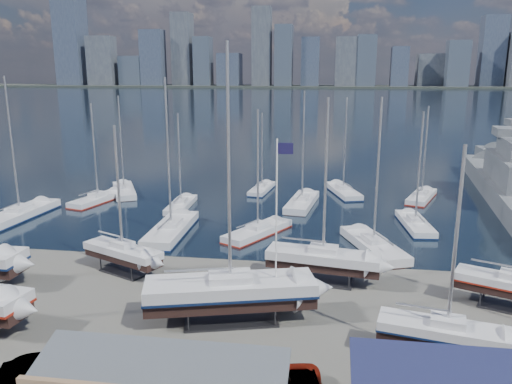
# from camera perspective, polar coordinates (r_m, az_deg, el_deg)

# --- Properties ---
(ground) EXTENTS (1400.00, 1400.00, 0.00)m
(ground) POSITION_cam_1_polar(r_m,az_deg,el_deg) (39.35, -4.14, -13.03)
(ground) COLOR #605E59
(ground) RESTS_ON ground
(water) EXTENTS (1400.00, 600.00, 0.40)m
(water) POSITION_cam_1_polar(r_m,az_deg,el_deg) (344.89, 7.04, 10.48)
(water) COLOR #172036
(water) RESTS_ON ground
(far_shore) EXTENTS (1400.00, 80.00, 2.20)m
(far_shore) POSITION_cam_1_polar(r_m,az_deg,el_deg) (604.62, 7.65, 11.85)
(far_shore) COLOR #2D332D
(far_shore) RESTS_ON ground
(skyline) EXTENTS (639.14, 43.80, 107.69)m
(skyline) POSITION_cam_1_polar(r_m,az_deg,el_deg) (598.69, 6.98, 15.49)
(skyline) COLOR #475166
(skyline) RESTS_ON far_shore
(sailboat_cradle_2) EXTENTS (8.18, 5.42, 13.26)m
(sailboat_cradle_2) POSITION_cam_1_polar(r_m,az_deg,el_deg) (46.32, -14.99, -6.68)
(sailboat_cradle_2) COLOR #2D2D33
(sailboat_cradle_2) RESTS_ON ground
(sailboat_cradle_3) EXTENTS (12.74, 6.54, 19.54)m
(sailboat_cradle_3) POSITION_cam_1_polar(r_m,az_deg,el_deg) (36.51, -2.95, -11.30)
(sailboat_cradle_3) COLOR #2D2D33
(sailboat_cradle_3) RESTS_ON ground
(sailboat_cradle_4) EXTENTS (9.86, 4.16, 15.64)m
(sailboat_cradle_4) POSITION_cam_1_polar(r_m,az_deg,el_deg) (43.27, 7.66, -7.61)
(sailboat_cradle_4) COLOR #2D2D33
(sailboat_cradle_4) RESTS_ON ground
(sailboat_cradle_5) EXTENTS (8.62, 4.04, 13.63)m
(sailboat_cradle_5) POSITION_cam_1_polar(r_m,az_deg,el_deg) (33.96, 20.97, -14.83)
(sailboat_cradle_5) COLOR #2D2D33
(sailboat_cradle_5) RESTS_ON ground
(sailboat_moored_0) EXTENTS (4.34, 12.27, 18.00)m
(sailboat_moored_0) POSITION_cam_1_polar(r_m,az_deg,el_deg) (68.06, -25.35, -2.50)
(sailboat_moored_0) COLOR black
(sailboat_moored_0) RESTS_ON water
(sailboat_moored_1) EXTENTS (5.13, 9.89, 14.23)m
(sailboat_moored_1) POSITION_cam_1_polar(r_m,az_deg,el_deg) (72.56, -17.59, -0.88)
(sailboat_moored_1) COLOR black
(sailboat_moored_1) RESTS_ON water
(sailboat_moored_2) EXTENTS (6.93, 10.13, 15.01)m
(sailboat_moored_2) POSITION_cam_1_polar(r_m,az_deg,el_deg) (76.36, -14.83, 0.01)
(sailboat_moored_2) COLOR black
(sailboat_moored_2) RESTS_ON water
(sailboat_moored_3) EXTENTS (3.53, 12.02, 17.89)m
(sailboat_moored_3) POSITION_cam_1_polar(r_m,az_deg,el_deg) (56.41, -9.65, -4.49)
(sailboat_moored_3) COLOR black
(sailboat_moored_3) RESTS_ON water
(sailboat_moored_4) EXTENTS (2.71, 8.75, 13.10)m
(sailboat_moored_4) POSITION_cam_1_polar(r_m,az_deg,el_deg) (66.95, -8.56, -1.56)
(sailboat_moored_4) COLOR black
(sailboat_moored_4) RESTS_ON water
(sailboat_moored_5) EXTENTS (3.36, 8.52, 12.39)m
(sailboat_moored_5) POSITION_cam_1_polar(r_m,az_deg,el_deg) (75.36, 0.67, 0.28)
(sailboat_moored_5) COLOR black
(sailboat_moored_5) RESTS_ON water
(sailboat_moored_6) EXTENTS (7.10, 9.77, 14.48)m
(sailboat_moored_6) POSITION_cam_1_polar(r_m,az_deg,el_deg) (55.29, 0.21, -4.67)
(sailboat_moored_6) COLOR black
(sailboat_moored_6) RESTS_ON water
(sailboat_moored_7) EXTENTS (4.37, 10.90, 16.00)m
(sailboat_moored_7) POSITION_cam_1_polar(r_m,az_deg,el_deg) (67.48, 5.28, -1.34)
(sailboat_moored_7) COLOR black
(sailboat_moored_7) RESTS_ON water
(sailboat_moored_8) EXTENTS (5.52, 10.27, 14.80)m
(sailboat_moored_8) POSITION_cam_1_polar(r_m,az_deg,el_deg) (74.78, 9.92, -0.03)
(sailboat_moored_8) COLOR black
(sailboat_moored_8) RESTS_ON water
(sailboat_moored_9) EXTENTS (6.56, 10.98, 16.03)m
(sailboat_moored_9) POSITION_cam_1_polar(r_m,az_deg,el_deg) (52.25, 13.27, -6.12)
(sailboat_moored_9) COLOR black
(sailboat_moored_9) RESTS_ON water
(sailboat_moored_10) EXTENTS (3.49, 9.57, 13.99)m
(sailboat_moored_10) POSITION_cam_1_polar(r_m,az_deg,el_deg) (60.82, 17.71, -3.62)
(sailboat_moored_10) COLOR black
(sailboat_moored_10) RESTS_ON water
(sailboat_moored_11) EXTENTS (5.72, 9.50, 13.75)m
(sailboat_moored_11) POSITION_cam_1_polar(r_m,az_deg,el_deg) (74.20, 18.38, -0.63)
(sailboat_moored_11) COLOR black
(sailboat_moored_11) RESTS_ON water
(car_a) EXTENTS (2.78, 5.04, 1.62)m
(car_a) POSITION_cam_1_polar(r_m,az_deg,el_deg) (31.68, -17.27, -19.09)
(car_a) COLOR gray
(car_a) RESTS_ON ground
(car_b) EXTENTS (4.73, 3.01, 1.47)m
(car_b) POSITION_cam_1_polar(r_m,az_deg,el_deg) (33.20, -23.39, -18.17)
(car_b) COLOR gray
(car_b) RESTS_ON ground
(car_d) EXTENTS (2.17, 5.08, 1.46)m
(car_d) POSITION_cam_1_polar(r_m,az_deg,el_deg) (31.35, 17.30, -19.64)
(car_d) COLOR gray
(car_d) RESTS_ON ground
(flagpole) EXTENTS (1.16, 0.12, 13.20)m
(flagpole) POSITION_cam_1_polar(r_m,az_deg,el_deg) (35.06, 2.50, -2.86)
(flagpole) COLOR white
(flagpole) RESTS_ON ground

